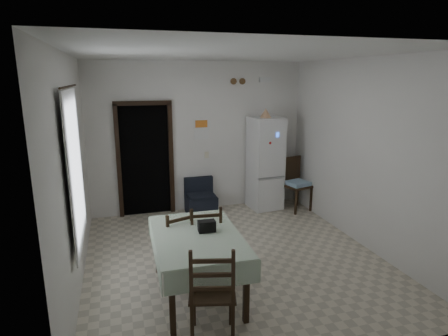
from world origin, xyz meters
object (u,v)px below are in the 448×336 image
at_px(corner_chair, 297,185).
at_px(dining_table, 198,265).
at_px(dining_chair_far_left, 174,242).
at_px(dining_chair_near_head, 212,290).
at_px(fridge, 265,163).
at_px(navy_seat, 201,197).
at_px(dining_chair_far_right, 205,239).

relative_size(corner_chair, dining_table, 0.69).
relative_size(dining_chair_far_left, dining_chair_near_head, 0.88).
height_order(dining_table, dining_chair_far_left, dining_chair_far_left).
relative_size(fridge, navy_seat, 2.68).
distance_m(fridge, navy_seat, 1.45).
height_order(corner_chair, dining_table, corner_chair).
xyz_separation_m(corner_chair, dining_chair_far_right, (-2.34, -1.91, -0.03)).
bearing_deg(dining_chair_far_left, dining_chair_near_head, 78.03).
relative_size(dining_table, dining_chair_far_left, 1.61).
bearing_deg(dining_table, dining_chair_near_head, -90.65).
xyz_separation_m(dining_table, dining_chair_far_left, (-0.20, 0.56, 0.08)).
xyz_separation_m(dining_table, dining_chair_near_head, (-0.03, -0.80, 0.14)).
xyz_separation_m(dining_chair_far_right, dining_chair_near_head, (-0.23, -1.28, 0.03)).
bearing_deg(fridge, dining_chair_near_head, -124.65).
relative_size(dining_chair_far_left, dining_chair_far_right, 0.94).
height_order(navy_seat, corner_chair, corner_chair).
relative_size(navy_seat, dining_chair_near_head, 0.64).
bearing_deg(fridge, dining_chair_far_left, -140.10).
bearing_deg(corner_chair, navy_seat, 155.31).
bearing_deg(navy_seat, dining_table, -103.62).
bearing_deg(dining_table, dining_chair_far_left, 110.55).
bearing_deg(dining_chair_far_right, corner_chair, -135.15).
xyz_separation_m(dining_chair_far_left, dining_chair_near_head, (0.17, -1.36, 0.06)).
height_order(fridge, dining_table, fridge).
xyz_separation_m(fridge, corner_chair, (0.56, -0.34, -0.39)).
height_order(dining_table, dining_chair_near_head, dining_chair_near_head).
bearing_deg(fridge, dining_chair_far_right, -133.39).
height_order(fridge, dining_chair_far_left, fridge).
bearing_deg(corner_chair, dining_chair_far_left, -160.81).
bearing_deg(corner_chair, dining_chair_near_head, -143.47).
height_order(corner_chair, dining_chair_near_head, dining_chair_near_head).
relative_size(corner_chair, dining_chair_far_left, 1.12).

